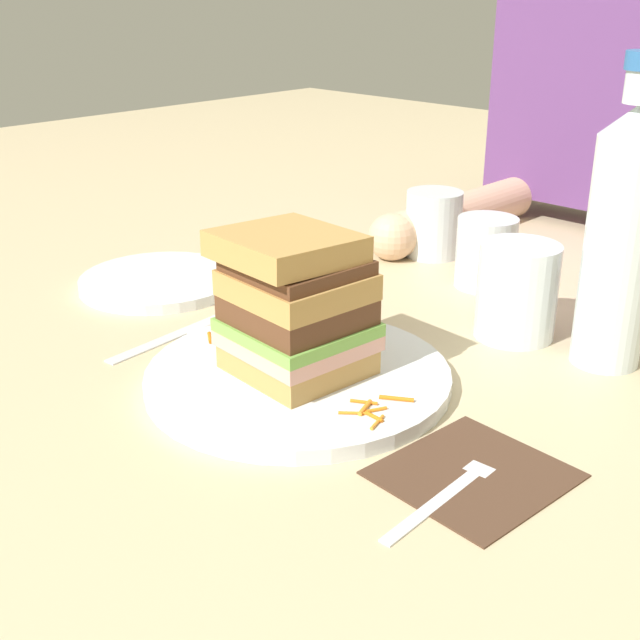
# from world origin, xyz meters

# --- Properties ---
(ground_plane) EXTENTS (3.00, 3.00, 0.00)m
(ground_plane) POSITION_xyz_m (0.00, 0.00, 0.00)
(ground_plane) COLOR #C6B289
(main_plate) EXTENTS (0.28, 0.28, 0.01)m
(main_plate) POSITION_xyz_m (-0.00, -0.02, 0.01)
(main_plate) COLOR white
(main_plate) RESTS_ON ground_plane
(sandwich) EXTENTS (0.12, 0.12, 0.13)m
(sandwich) POSITION_xyz_m (-0.00, -0.02, 0.08)
(sandwich) COLOR tan
(sandwich) RESTS_ON main_plate
(carrot_shred_0) EXTENTS (0.03, 0.01, 0.00)m
(carrot_shred_0) POSITION_xyz_m (-0.09, -0.03, 0.02)
(carrot_shred_0) COLOR orange
(carrot_shred_0) RESTS_ON main_plate
(carrot_shred_1) EXTENTS (0.01, 0.02, 0.00)m
(carrot_shred_1) POSITION_xyz_m (-0.12, -0.01, 0.02)
(carrot_shred_1) COLOR orange
(carrot_shred_1) RESTS_ON main_plate
(carrot_shred_2) EXTENTS (0.02, 0.02, 0.00)m
(carrot_shred_2) POSITION_xyz_m (-0.11, -0.03, 0.02)
(carrot_shred_2) COLOR orange
(carrot_shred_2) RESTS_ON main_plate
(carrot_shred_3) EXTENTS (0.00, 0.03, 0.00)m
(carrot_shred_3) POSITION_xyz_m (-0.10, -0.00, 0.02)
(carrot_shred_3) COLOR orange
(carrot_shred_3) RESTS_ON main_plate
(carrot_shred_4) EXTENTS (0.02, 0.01, 0.00)m
(carrot_shred_4) POSITION_xyz_m (-0.11, 0.01, 0.02)
(carrot_shred_4) COLOR orange
(carrot_shred_4) RESTS_ON main_plate
(carrot_shred_5) EXTENTS (0.03, 0.02, 0.00)m
(carrot_shred_5) POSITION_xyz_m (0.10, -0.00, 0.02)
(carrot_shred_5) COLOR orange
(carrot_shred_5) RESTS_ON main_plate
(carrot_shred_6) EXTENTS (0.02, 0.01, 0.00)m
(carrot_shred_6) POSITION_xyz_m (0.09, -0.02, 0.02)
(carrot_shred_6) COLOR orange
(carrot_shred_6) RESTS_ON main_plate
(carrot_shred_7) EXTENTS (0.01, 0.02, 0.00)m
(carrot_shred_7) POSITION_xyz_m (0.12, -0.04, 0.02)
(carrot_shred_7) COLOR orange
(carrot_shred_7) RESTS_ON main_plate
(carrot_shred_8) EXTENTS (0.01, 0.02, 0.00)m
(carrot_shred_8) POSITION_xyz_m (0.09, -0.03, 0.02)
(carrot_shred_8) COLOR orange
(carrot_shred_8) RESTS_ON main_plate
(carrot_shred_9) EXTENTS (0.02, 0.00, 0.00)m
(carrot_shred_9) POSITION_xyz_m (0.11, -0.04, 0.02)
(carrot_shred_9) COLOR orange
(carrot_shred_9) RESTS_ON main_plate
(carrot_shred_10) EXTENTS (0.01, 0.02, 0.00)m
(carrot_shred_10) POSITION_xyz_m (0.10, -0.03, 0.02)
(carrot_shred_10) COLOR orange
(carrot_shred_10) RESTS_ON main_plate
(carrot_shred_11) EXTENTS (0.02, 0.02, 0.00)m
(carrot_shred_11) POSITION_xyz_m (0.09, -0.04, 0.02)
(carrot_shred_11) COLOR orange
(carrot_shred_11) RESTS_ON main_plate
(napkin_dark) EXTENTS (0.13, 0.14, 0.00)m
(napkin_dark) POSITION_xyz_m (0.20, -0.03, 0.00)
(napkin_dark) COLOR #4C3323
(napkin_dark) RESTS_ON ground_plane
(fork) EXTENTS (0.02, 0.17, 0.00)m
(fork) POSITION_xyz_m (0.20, -0.05, 0.00)
(fork) COLOR silver
(fork) RESTS_ON napkin_dark
(knife) EXTENTS (0.03, 0.20, 0.00)m
(knife) POSITION_xyz_m (-0.17, -0.02, 0.00)
(knife) COLOR silver
(knife) RESTS_ON ground_plane
(juice_glass) EXTENTS (0.08, 0.08, 0.10)m
(juice_glass) POSITION_xyz_m (0.08, 0.22, 0.04)
(juice_glass) COLOR white
(juice_glass) RESTS_ON ground_plane
(water_bottle) EXTENTS (0.06, 0.06, 0.29)m
(water_bottle) POSITION_xyz_m (0.18, 0.22, 0.13)
(water_bottle) COLOR silver
(water_bottle) RESTS_ON ground_plane
(empty_tumbler_0) EXTENTS (0.07, 0.07, 0.08)m
(empty_tumbler_0) POSITION_xyz_m (-0.03, 0.32, 0.04)
(empty_tumbler_0) COLOR silver
(empty_tumbler_0) RESTS_ON ground_plane
(empty_tumbler_1) EXTENTS (0.07, 0.07, 0.09)m
(empty_tumbler_1) POSITION_xyz_m (-0.14, 0.37, 0.04)
(empty_tumbler_1) COLOR silver
(empty_tumbler_1) RESTS_ON ground_plane
(side_plate) EXTENTS (0.19, 0.19, 0.01)m
(side_plate) POSITION_xyz_m (-0.30, 0.05, 0.01)
(side_plate) COLOR white
(side_plate) RESTS_ON ground_plane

